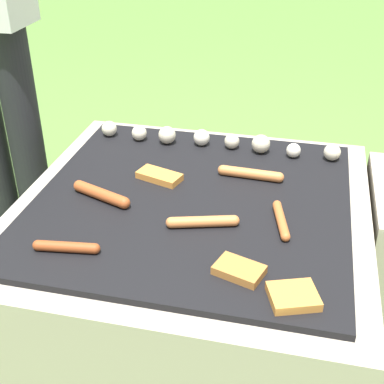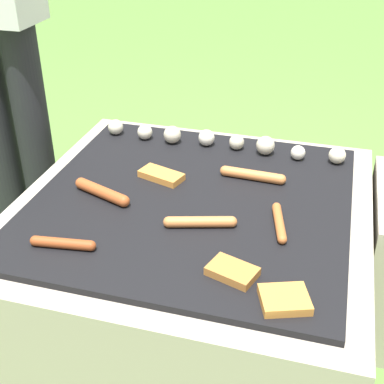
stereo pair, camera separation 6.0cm
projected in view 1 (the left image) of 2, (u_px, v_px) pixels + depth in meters
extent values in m
plane|color=#567F38|center=(192.00, 320.00, 1.69)|extent=(14.00, 14.00, 0.00)
cube|color=#A89E8C|center=(192.00, 266.00, 1.58)|extent=(0.96, 0.96, 0.44)
cube|color=black|center=(192.00, 201.00, 1.46)|extent=(0.84, 0.84, 0.02)
cylinder|color=black|center=(27.00, 143.00, 1.87)|extent=(0.12, 0.12, 0.81)
cylinder|color=#C6753D|center=(203.00, 222.00, 1.34)|extent=(0.16, 0.07, 0.03)
sphere|color=#C6753D|center=(171.00, 223.00, 1.33)|extent=(0.03, 0.03, 0.03)
sphere|color=#C6753D|center=(234.00, 221.00, 1.34)|extent=(0.03, 0.03, 0.03)
cylinder|color=#A34C23|center=(101.00, 194.00, 1.45)|extent=(0.16, 0.09, 0.03)
sphere|color=#A34C23|center=(124.00, 203.00, 1.41)|extent=(0.03, 0.03, 0.03)
sphere|color=#A34C23|center=(79.00, 186.00, 1.48)|extent=(0.03, 0.03, 0.03)
cylinder|color=#93421E|center=(66.00, 247.00, 1.25)|extent=(0.14, 0.04, 0.03)
sphere|color=#93421E|center=(95.00, 249.00, 1.24)|extent=(0.03, 0.03, 0.03)
sphere|color=#93421E|center=(38.00, 245.00, 1.25)|extent=(0.03, 0.03, 0.03)
cylinder|color=#C6753D|center=(251.00, 174.00, 1.55)|extent=(0.17, 0.04, 0.03)
sphere|color=#C6753D|center=(279.00, 177.00, 1.53)|extent=(0.03, 0.03, 0.03)
sphere|color=#C6753D|center=(223.00, 170.00, 1.57)|extent=(0.03, 0.03, 0.03)
cylinder|color=#B7602D|center=(281.00, 220.00, 1.35)|extent=(0.06, 0.14, 0.02)
sphere|color=#B7602D|center=(286.00, 237.00, 1.28)|extent=(0.02, 0.02, 0.02)
sphere|color=#B7602D|center=(277.00, 205.00, 1.41)|extent=(0.02, 0.02, 0.02)
cube|color=#B27033|center=(239.00, 270.00, 1.18)|extent=(0.12, 0.10, 0.02)
cube|color=#D18438|center=(293.00, 296.00, 1.11)|extent=(0.12, 0.11, 0.02)
cube|color=#D18438|center=(159.00, 176.00, 1.54)|extent=(0.14, 0.10, 0.02)
sphere|color=beige|center=(109.00, 129.00, 1.79)|extent=(0.05, 0.05, 0.05)
sphere|color=beige|center=(139.00, 133.00, 1.76)|extent=(0.05, 0.05, 0.05)
sphere|color=beige|center=(167.00, 135.00, 1.74)|extent=(0.06, 0.06, 0.06)
sphere|color=silver|center=(202.00, 137.00, 1.73)|extent=(0.05, 0.05, 0.05)
sphere|color=beige|center=(232.00, 141.00, 1.71)|extent=(0.05, 0.05, 0.05)
sphere|color=beige|center=(261.00, 144.00, 1.68)|extent=(0.06, 0.06, 0.06)
sphere|color=silver|center=(293.00, 150.00, 1.66)|extent=(0.04, 0.04, 0.04)
sphere|color=beige|center=(332.00, 152.00, 1.64)|extent=(0.05, 0.05, 0.05)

